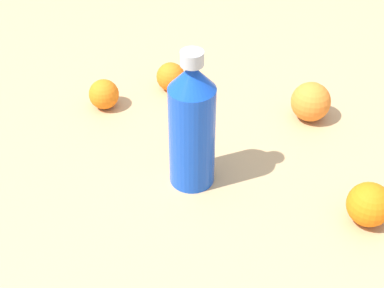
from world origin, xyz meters
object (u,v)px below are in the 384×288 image
at_px(orange_0, 171,77).
at_px(orange_2, 104,94).
at_px(orange_3, 369,204).
at_px(water_bottle, 192,125).
at_px(orange_1, 311,102).

bearing_deg(orange_0, orange_2, -168.01).
height_order(orange_2, orange_3, orange_3).
distance_m(water_bottle, orange_2, 0.31).
xyz_separation_m(orange_0, orange_1, (0.25, -0.18, 0.01)).
bearing_deg(water_bottle, orange_0, 149.30).
distance_m(orange_0, orange_2, 0.15).
xyz_separation_m(water_bottle, orange_1, (0.28, 0.12, -0.08)).
bearing_deg(water_bottle, orange_3, 30.66).
bearing_deg(orange_0, orange_3, -64.89).
xyz_separation_m(water_bottle, orange_3, (0.25, -0.17, -0.08)).
height_order(orange_0, orange_3, orange_3).
bearing_deg(orange_0, water_bottle, -95.88).
relative_size(orange_2, orange_3, 0.85).
bearing_deg(orange_1, orange_2, 159.76).
xyz_separation_m(orange_1, orange_3, (-0.03, -0.29, -0.00)).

